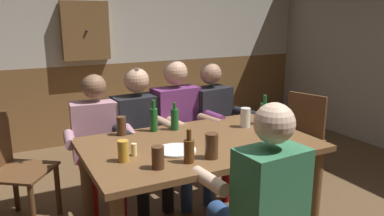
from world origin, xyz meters
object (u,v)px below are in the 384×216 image
(dining_table, at_px, (199,156))
(pint_glass_1, at_px, (245,118))
(table_candle, at_px, (134,150))
(pint_glass_3, at_px, (212,146))
(bottle_1, at_px, (189,150))
(bottle_2, at_px, (175,119))
(person_2, at_px, (180,124))
(condiment_caddy, at_px, (281,131))
(chair_empty_near_right, at_px, (299,137))
(pint_glass_0, at_px, (121,126))
(bottle_3, at_px, (264,113))
(wall_dart_cabinet, at_px, (85,31))
(bottle_0, at_px, (154,119))
(person_3, at_px, (216,121))
(person_0, at_px, (98,140))
(plate_0, at_px, (176,150))
(pint_glass_4, at_px, (158,157))
(chair_empty_far_end, at_px, (10,168))
(person_1, at_px, (141,130))
(pint_glass_5, at_px, (267,140))
(person_4, at_px, (260,197))
(pint_glass_2, at_px, (123,151))

(dining_table, relative_size, pint_glass_1, 10.30)
(table_candle, bearing_deg, pint_glass_3, -31.95)
(bottle_1, xyz_separation_m, bottle_2, (0.20, 0.65, 0.01))
(person_2, bearing_deg, condiment_caddy, 113.22)
(chair_empty_near_right, xyz_separation_m, pint_glass_0, (-1.76, -0.03, 0.36))
(bottle_3, height_order, pint_glass_1, bottle_3)
(person_2, bearing_deg, wall_dart_cabinet, -82.19)
(bottle_0, height_order, pint_glass_1, bottle_0)
(person_3, bearing_deg, person_0, -10.30)
(plate_0, bearing_deg, dining_table, 24.02)
(dining_table, height_order, pint_glass_4, pint_glass_4)
(chair_empty_far_end, bearing_deg, dining_table, 90.00)
(person_2, distance_m, pint_glass_4, 1.21)
(person_1, relative_size, plate_0, 4.59)
(dining_table, height_order, bottle_2, bottle_2)
(pint_glass_0, relative_size, pint_glass_3, 0.88)
(person_1, relative_size, person_3, 1.00)
(pint_glass_4, bearing_deg, pint_glass_3, 0.04)
(dining_table, bearing_deg, bottle_0, 116.52)
(pint_glass_3, bearing_deg, person_2, 75.54)
(plate_0, distance_m, pint_glass_5, 0.60)
(condiment_caddy, distance_m, bottle_0, 0.96)
(bottle_2, relative_size, wall_dart_cabinet, 0.31)
(pint_glass_1, height_order, pint_glass_5, pint_glass_1)
(person_3, distance_m, plate_0, 1.13)
(bottle_3, bearing_deg, table_candle, -170.26)
(person_3, relative_size, person_4, 0.99)
(person_2, height_order, pint_glass_5, person_2)
(person_2, bearing_deg, pint_glass_2, 42.33)
(pint_glass_3, xyz_separation_m, pint_glass_4, (-0.36, -0.00, -0.01))
(person_1, relative_size, pint_glass_1, 7.73)
(bottle_3, relative_size, pint_glass_2, 1.82)
(pint_glass_0, bearing_deg, table_candle, -96.82)
(person_1, xyz_separation_m, table_candle, (-0.32, -0.78, 0.13))
(person_2, xyz_separation_m, pint_glass_5, (0.12, -1.08, 0.15))
(person_4, xyz_separation_m, chair_empty_far_end, (-1.20, 1.57, -0.19))
(person_3, bearing_deg, pint_glass_5, 66.72)
(table_candle, xyz_separation_m, pint_glass_4, (0.06, -0.26, 0.03))
(condiment_caddy, relative_size, pint_glass_1, 0.90)
(person_0, bearing_deg, pint_glass_5, 134.38)
(person_3, height_order, pint_glass_0, person_3)
(person_0, relative_size, person_1, 0.98)
(person_1, bearing_deg, dining_table, 98.82)
(condiment_caddy, bearing_deg, table_candle, 176.59)
(pint_glass_5, bearing_deg, pint_glass_3, 172.17)
(person_4, relative_size, chair_empty_near_right, 1.37)
(dining_table, bearing_deg, person_1, 103.44)
(bottle_2, bearing_deg, bottle_1, -107.14)
(pint_glass_2, bearing_deg, pint_glass_5, -15.64)
(bottle_0, height_order, pint_glass_0, bottle_0)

